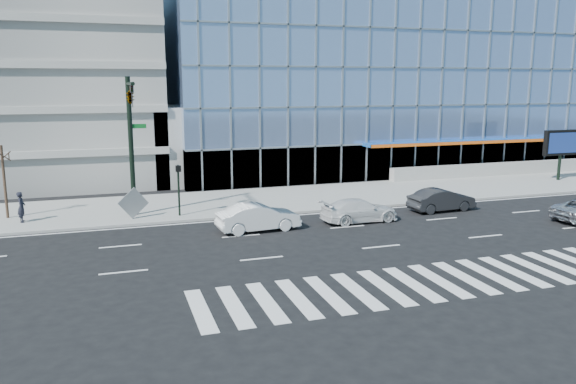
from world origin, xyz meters
The scene contains 15 objects.
ground centered at (0.00, 0.00, 0.00)m, with size 160.00×160.00×0.00m, color black.
sidewalk centered at (0.00, 8.00, 0.07)m, with size 120.00×8.00×0.15m, color gray.
theatre_building centered at (14.00, 26.00, 7.50)m, with size 42.00×26.00×15.00m, color #7A98CB.
parking_garage centered at (-20.00, 26.00, 10.00)m, with size 24.00×24.00×20.00m, color gray.
ramp_block centered at (-6.00, 18.00, 3.00)m, with size 6.00×8.00×6.00m, color gray.
retaining_wall centered at (24.00, 11.60, 0.65)m, with size 30.00×0.80×1.00m, color gray.
traffic_signal centered at (-11.00, 4.57, 6.16)m, with size 1.14×5.74×8.00m.
ped_signal_post centered at (-8.50, 4.94, 2.14)m, with size 0.30×0.33×3.00m.
marquee_sign centered at (22.00, 7.99, 3.07)m, with size 3.20×0.43×4.00m.
street_tree_near centered at (-18.00, 7.50, 3.78)m, with size 1.10×1.10×4.23m.
white_suv centered at (1.14, 0.92, 0.66)m, with size 1.84×4.52×1.31m, color silver.
white_sedan centered at (-4.86, 0.76, 0.73)m, with size 1.55×4.45×1.47m, color silver.
dark_sedan centered at (7.14, 1.83, 0.69)m, with size 1.47×4.22×1.39m, color black.
pedestrian centered at (-17.05, 6.12, 1.01)m, with size 0.63×0.41×1.72m, color black.
tilted_panel centered at (-11.09, 5.00, 1.06)m, with size 1.30×0.06×1.30m, color gray.
Camera 1 is at (-12.41, -27.43, 7.78)m, focal length 35.00 mm.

